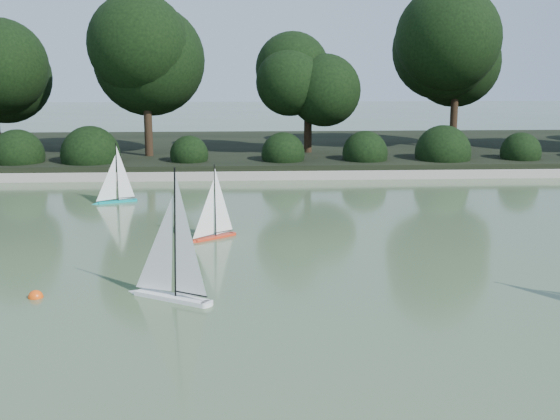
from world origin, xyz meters
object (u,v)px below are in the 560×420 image
at_px(sailboat_orange, 210,227).
at_px(sailboat_teal, 113,193).
at_px(race_buoy, 36,297).
at_px(sailboat_white_a, 165,277).

relative_size(sailboat_orange, sailboat_teal, 1.00).
relative_size(sailboat_teal, race_buoy, 7.03).
xyz_separation_m(sailboat_white_a, sailboat_teal, (-1.57, 5.51, -0.06)).
bearing_deg(sailboat_teal, sailboat_orange, -55.61).
bearing_deg(sailboat_orange, sailboat_teal, 124.39).
bearing_deg(sailboat_white_a, sailboat_teal, 105.94).
relative_size(sailboat_white_a, sailboat_teal, 1.33).
bearing_deg(sailboat_teal, race_buoy, -88.85).
height_order(sailboat_orange, sailboat_teal, same).
relative_size(sailboat_white_a, race_buoy, 9.37).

